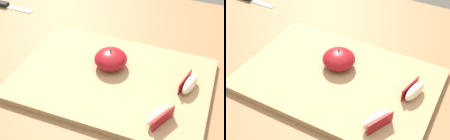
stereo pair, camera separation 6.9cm
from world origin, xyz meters
TOP-DOWN VIEW (x-y plane):
  - dining_table at (0.00, 0.00)m, footprint 1.41×0.86m
  - cutting_board at (0.01, -0.04)m, footprint 0.45×0.30m
  - apple_half_skin_up at (-0.01, -0.01)m, footprint 0.08×0.08m
  - apple_wedge_middle at (0.18, -0.02)m, footprint 0.04×0.07m
  - apple_wedge_right at (0.14, -0.13)m, footprint 0.05×0.07m
  - paring_knife at (-0.46, 0.17)m, footprint 0.16×0.02m

SIDE VIEW (x-z plane):
  - dining_table at x=0.00m, z-range 0.28..1.04m
  - paring_knife at x=-0.46m, z-range 0.76..0.77m
  - cutting_board at x=0.01m, z-range 0.76..0.77m
  - apple_wedge_middle at x=0.18m, z-range 0.77..0.80m
  - apple_wedge_right at x=0.14m, z-range 0.77..0.80m
  - apple_half_skin_up at x=-0.01m, z-range 0.77..0.82m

